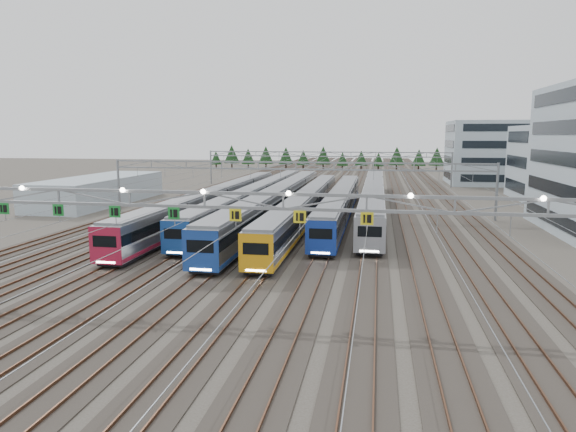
% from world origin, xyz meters
% --- Properties ---
extents(ground, '(400.00, 400.00, 0.00)m').
position_xyz_m(ground, '(0.00, 0.00, 0.00)').
color(ground, '#47423A').
rests_on(ground, ground).
extents(track_bed, '(54.00, 260.00, 5.42)m').
position_xyz_m(track_bed, '(0.00, 100.00, 1.49)').
color(track_bed, '#2D2823').
rests_on(track_bed, ground).
extents(train_a, '(3.00, 63.89, 3.91)m').
position_xyz_m(train_a, '(-11.25, 37.91, 2.21)').
color(train_a, black).
rests_on(train_a, ground).
extents(train_b, '(2.91, 67.44, 3.79)m').
position_xyz_m(train_b, '(-6.75, 44.33, 2.15)').
color(train_b, black).
rests_on(train_b, ground).
extents(train_c, '(3.15, 66.77, 4.11)m').
position_xyz_m(train_c, '(-2.25, 38.37, 2.31)').
color(train_c, black).
rests_on(train_c, ground).
extents(train_d, '(2.95, 59.76, 3.84)m').
position_xyz_m(train_d, '(2.25, 35.49, 2.17)').
color(train_d, black).
rests_on(train_d, ground).
extents(train_e, '(2.97, 51.36, 3.87)m').
position_xyz_m(train_e, '(6.75, 38.47, 2.19)').
color(train_e, black).
rests_on(train_e, ground).
extents(train_f, '(3.08, 65.52, 4.02)m').
position_xyz_m(train_f, '(11.25, 46.98, 2.26)').
color(train_f, black).
rests_on(train_f, ground).
extents(gantry_near, '(56.36, 0.61, 8.08)m').
position_xyz_m(gantry_near, '(-0.05, -0.12, 7.09)').
color(gantry_near, gray).
rests_on(gantry_near, ground).
extents(gantry_mid, '(56.36, 0.36, 8.00)m').
position_xyz_m(gantry_mid, '(0.00, 40.00, 6.39)').
color(gantry_mid, gray).
rests_on(gantry_mid, ground).
extents(gantry_far, '(56.36, 0.36, 8.00)m').
position_xyz_m(gantry_far, '(0.00, 85.00, 6.39)').
color(gantry_far, gray).
rests_on(gantry_far, ground).
extents(depot_bldg_mid, '(14.00, 16.00, 13.39)m').
position_xyz_m(depot_bldg_mid, '(43.80, 66.38, 6.70)').
color(depot_bldg_mid, '#A8BEC9').
rests_on(depot_bldg_mid, ground).
extents(depot_bldg_north, '(22.00, 18.00, 15.02)m').
position_xyz_m(depot_bldg_north, '(39.65, 96.32, 7.51)').
color(depot_bldg_north, '#A8BEC9').
rests_on(depot_bldg_north, ground).
extents(west_shed, '(10.00, 30.00, 4.54)m').
position_xyz_m(west_shed, '(-35.74, 47.56, 2.27)').
color(west_shed, '#A8BEC9').
rests_on(west_shed, ground).
extents(treeline, '(100.10, 5.60, 7.02)m').
position_xyz_m(treeline, '(2.25, 140.80, 4.23)').
color(treeline, '#332114').
rests_on(treeline, ground).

